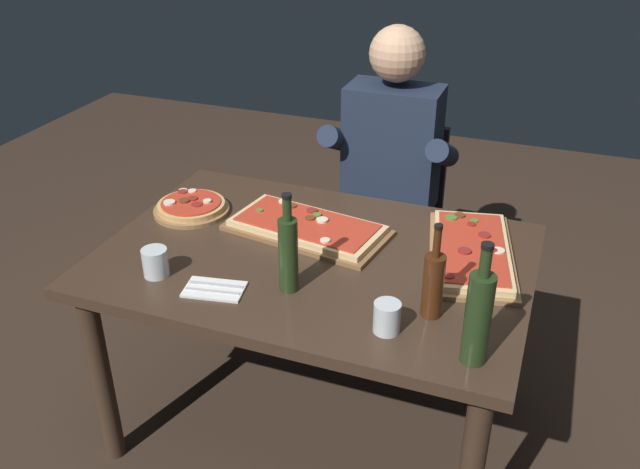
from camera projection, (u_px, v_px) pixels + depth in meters
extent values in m
plane|color=#38281E|center=(315.00, 421.00, 2.61)|extent=(6.40, 6.40, 0.00)
cube|color=#3D2B1E|center=(315.00, 260.00, 2.26)|extent=(1.40, 0.96, 0.04)
cylinder|color=#3D2B1E|center=(101.00, 378.00, 2.30)|extent=(0.07, 0.07, 0.70)
cylinder|color=#3D2B1E|center=(215.00, 262.00, 2.96)|extent=(0.07, 0.07, 0.70)
cylinder|color=#3D2B1E|center=(506.00, 322.00, 2.58)|extent=(0.07, 0.07, 0.70)
cube|color=brown|center=(307.00, 230.00, 2.38)|extent=(0.59, 0.36, 0.02)
cube|color=#E5C184|center=(307.00, 226.00, 2.37)|extent=(0.55, 0.32, 0.02)
cube|color=red|center=(307.00, 223.00, 2.37)|extent=(0.50, 0.29, 0.01)
cylinder|color=beige|center=(325.00, 240.00, 2.24)|extent=(0.03, 0.03, 0.01)
cylinder|color=#4C7F2D|center=(324.00, 220.00, 2.37)|extent=(0.03, 0.03, 0.01)
cylinder|color=maroon|center=(312.00, 211.00, 2.43)|extent=(0.04, 0.04, 0.01)
cylinder|color=#4C7F2D|center=(259.00, 210.00, 2.43)|extent=(0.03, 0.03, 0.01)
cylinder|color=#4C7F2D|center=(317.00, 215.00, 2.40)|extent=(0.03, 0.03, 0.01)
cylinder|color=beige|center=(283.00, 201.00, 2.50)|extent=(0.03, 0.03, 0.00)
cylinder|color=brown|center=(310.00, 218.00, 2.38)|extent=(0.03, 0.03, 0.01)
cylinder|color=brown|center=(292.00, 206.00, 2.46)|extent=(0.03, 0.03, 0.01)
cylinder|color=beige|center=(322.00, 220.00, 2.37)|extent=(0.04, 0.04, 0.01)
cube|color=olive|center=(471.00, 255.00, 2.24)|extent=(0.38, 0.59, 0.02)
cube|color=#E5C184|center=(472.00, 250.00, 2.23)|extent=(0.34, 0.54, 0.02)
cube|color=red|center=(472.00, 246.00, 2.22)|extent=(0.30, 0.50, 0.01)
cylinder|color=#4C7F2D|center=(474.00, 221.00, 2.36)|extent=(0.03, 0.03, 0.01)
cylinder|color=maroon|center=(465.00, 251.00, 2.18)|extent=(0.04, 0.04, 0.01)
cylinder|color=maroon|center=(493.00, 250.00, 2.19)|extent=(0.03, 0.03, 0.01)
cylinder|color=maroon|center=(449.00, 276.00, 2.06)|extent=(0.03, 0.03, 0.01)
cylinder|color=maroon|center=(471.00, 224.00, 2.34)|extent=(0.03, 0.03, 0.01)
cylinder|color=beige|center=(490.00, 278.00, 2.04)|extent=(0.04, 0.04, 0.01)
cylinder|color=beige|center=(498.00, 250.00, 2.19)|extent=(0.04, 0.04, 0.01)
cylinder|color=brown|center=(460.00, 215.00, 2.40)|extent=(0.04, 0.04, 0.01)
cylinder|color=#4C7F2D|center=(451.00, 217.00, 2.39)|extent=(0.04, 0.04, 0.01)
cylinder|color=maroon|center=(485.00, 235.00, 2.27)|extent=(0.04, 0.04, 0.01)
cylinder|color=olive|center=(192.00, 210.00, 2.52)|extent=(0.28, 0.28, 0.02)
cylinder|color=tan|center=(191.00, 206.00, 2.51)|extent=(0.25, 0.25, 0.02)
cylinder|color=red|center=(191.00, 203.00, 2.50)|extent=(0.22, 0.22, 0.01)
cylinder|color=maroon|center=(193.00, 199.00, 2.52)|extent=(0.04, 0.04, 0.01)
cylinder|color=maroon|center=(183.00, 192.00, 2.57)|extent=(0.04, 0.04, 0.00)
cylinder|color=beige|center=(207.00, 201.00, 2.50)|extent=(0.03, 0.03, 0.01)
cylinder|color=beige|center=(192.00, 191.00, 2.58)|extent=(0.03, 0.03, 0.00)
cylinder|color=beige|center=(183.00, 190.00, 2.58)|extent=(0.03, 0.03, 0.00)
cylinder|color=maroon|center=(197.00, 204.00, 2.48)|extent=(0.04, 0.04, 0.00)
cylinder|color=beige|center=(169.00, 202.00, 2.49)|extent=(0.04, 0.04, 0.01)
cylinder|color=brown|center=(184.00, 201.00, 2.50)|extent=(0.04, 0.04, 0.01)
cylinder|color=#47230F|center=(433.00, 286.00, 1.91)|extent=(0.06, 0.06, 0.19)
cylinder|color=#47230F|center=(437.00, 243.00, 1.84)|extent=(0.02, 0.02, 0.09)
cylinder|color=black|center=(439.00, 227.00, 1.82)|extent=(0.02, 0.02, 0.01)
cylinder|color=#233819|center=(478.00, 319.00, 1.72)|extent=(0.07, 0.07, 0.26)
cylinder|color=#233819|center=(485.00, 262.00, 1.64)|extent=(0.03, 0.03, 0.08)
cylinder|color=black|center=(488.00, 246.00, 1.62)|extent=(0.03, 0.03, 0.01)
cylinder|color=#233819|center=(288.00, 255.00, 2.02)|extent=(0.06, 0.06, 0.24)
cylinder|color=#233819|center=(286.00, 209.00, 1.94)|extent=(0.03, 0.03, 0.07)
cylinder|color=black|center=(286.00, 196.00, 1.92)|extent=(0.03, 0.03, 0.01)
cylinder|color=silver|center=(387.00, 317.00, 1.87)|extent=(0.08, 0.08, 0.09)
cylinder|color=silver|center=(155.00, 262.00, 2.12)|extent=(0.08, 0.08, 0.09)
cube|color=white|center=(214.00, 289.00, 2.06)|extent=(0.20, 0.14, 0.01)
cube|color=silver|center=(212.00, 291.00, 2.05)|extent=(0.17, 0.04, 0.00)
cube|color=silver|center=(216.00, 285.00, 2.08)|extent=(0.17, 0.04, 0.00)
cube|color=black|center=(387.00, 232.00, 3.03)|extent=(0.44, 0.44, 0.04)
cube|color=black|center=(402.00, 167.00, 3.08)|extent=(0.40, 0.04, 0.42)
cylinder|color=black|center=(332.00, 288.00, 3.04)|extent=(0.04, 0.04, 0.41)
cylinder|color=black|center=(416.00, 306.00, 2.92)|extent=(0.04, 0.04, 0.41)
cylinder|color=black|center=(358.00, 248.00, 3.35)|extent=(0.04, 0.04, 0.41)
cylinder|color=black|center=(435.00, 262.00, 3.23)|extent=(0.04, 0.04, 0.41)
cylinder|color=#23232D|center=(352.00, 287.00, 3.01)|extent=(0.11, 0.11, 0.45)
cylinder|color=#23232D|center=(396.00, 296.00, 2.95)|extent=(0.11, 0.11, 0.45)
cube|color=#23232D|center=(382.00, 226.00, 2.91)|extent=(0.34, 0.40, 0.12)
cube|color=#1E283D|center=(392.00, 148.00, 2.83)|extent=(0.38, 0.22, 0.52)
sphere|color=tan|center=(397.00, 54.00, 2.64)|extent=(0.22, 0.22, 0.22)
cylinder|color=#1E283D|center=(338.00, 139.00, 2.85)|extent=(0.09, 0.31, 0.21)
cylinder|color=#1E283D|center=(443.00, 153.00, 2.71)|extent=(0.09, 0.31, 0.21)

